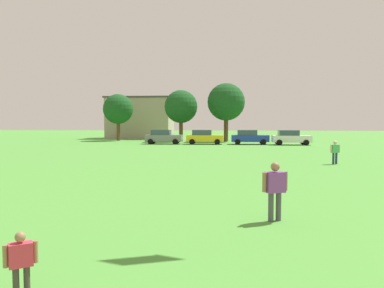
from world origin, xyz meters
TOP-DOWN VIEW (x-y plane):
  - ground_plane at (0.00, 30.00)m, footprint 160.00×160.00m
  - child_kite_flyer at (-1.79, 4.32)m, footprint 0.42×0.35m
  - adult_bystander at (2.61, 9.20)m, footprint 0.70×0.48m
  - bystander_near_trees at (8.16, 23.26)m, footprint 0.66×0.43m
  - parked_car_gray_0 at (-6.03, 43.36)m, footprint 4.30×2.02m
  - parked_car_yellow_1 at (-1.14, 43.30)m, footprint 4.30×2.02m
  - parked_car_blue_2 at (4.12, 43.41)m, footprint 4.30×2.02m
  - parked_car_white_3 at (8.76, 42.76)m, footprint 4.30×2.02m
  - tree_far_left at (-13.56, 50.60)m, footprint 4.16×4.16m
  - tree_center at (-4.58, 49.19)m, footprint 4.40×4.40m
  - tree_far_right at (1.43, 49.57)m, footprint 4.98×4.98m
  - house_left at (-12.10, 58.25)m, footprint 10.25×6.70m

SIDE VIEW (x-z plane):
  - ground_plane at x=0.00m, z-range 0.00..0.00m
  - child_kite_flyer at x=-1.79m, z-range 0.10..1.13m
  - parked_car_gray_0 at x=-6.03m, z-range 0.02..1.70m
  - parked_car_yellow_1 at x=-1.14m, z-range 0.02..1.70m
  - parked_car_blue_2 at x=4.12m, z-range 0.02..1.70m
  - parked_car_white_3 at x=8.76m, z-range 0.02..1.70m
  - bystander_near_trees at x=8.16m, z-range 0.14..1.61m
  - adult_bystander at x=2.61m, z-range 0.15..1.74m
  - house_left at x=-12.10m, z-range 0.01..6.53m
  - tree_far_left at x=-13.56m, z-range 1.14..7.62m
  - tree_center at x=-4.58m, z-range 1.20..8.05m
  - tree_far_right at x=1.43m, z-range 1.36..9.11m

